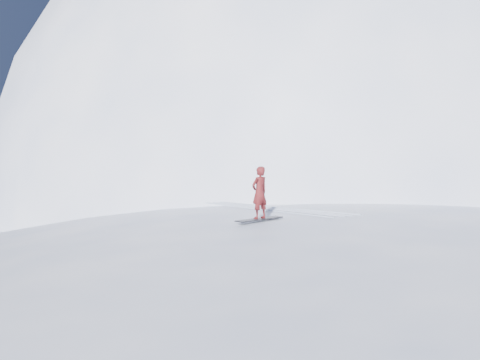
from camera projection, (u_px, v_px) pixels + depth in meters
The scene contains 8 objects.
ground at pixel (411, 311), 12.74m from camera, with size 400.00×400.00×0.00m, color white.
near_ridge at pixel (353, 281), 15.78m from camera, with size 36.00×28.00×4.80m, color white.
summit_peak at pixel (322, 198), 46.57m from camera, with size 60.00×56.00×56.00m, color white.
peak_shoulder at pixel (262, 212), 34.86m from camera, with size 28.00×24.00×18.00m, color white.
wind_bumps at pixel (339, 296), 14.17m from camera, with size 16.00×14.40×1.00m.
snowboard at pixel (259, 219), 13.49m from camera, with size 1.66×0.31×0.03m, color black.
snowboarder at pixel (260, 193), 13.45m from camera, with size 0.55×0.36×1.51m, color maroon.
board_tracks at pixel (273, 208), 16.28m from camera, with size 2.23×5.94×0.04m.
Camera 1 is at (-10.92, -7.72, 4.25)m, focal length 35.00 mm.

